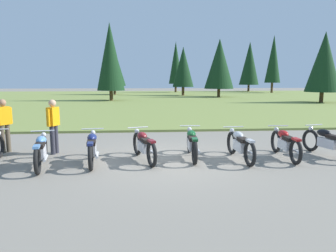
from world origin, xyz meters
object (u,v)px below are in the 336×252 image
object	(u,v)px
motorcycle_maroon	(144,145)
motorcycle_silver	(240,145)
motorcycle_sky_blue	(41,150)
rider_with_back_turned	(4,122)
motorcycle_black	(328,142)
motorcycle_british_green	(192,143)
motorcycle_navy	(92,148)
rider_checking_bike	(53,123)
motorcycle_red	(285,143)

from	to	relation	value
motorcycle_maroon	motorcycle_silver	distance (m)	2.73
motorcycle_sky_blue	rider_with_back_turned	xyz separation A→B (m)	(-1.65, 1.75, 0.51)
motorcycle_black	rider_with_back_turned	xyz separation A→B (m)	(-9.77, 1.27, 0.51)
motorcycle_maroon	motorcycle_british_green	bearing A→B (deg)	7.24
motorcycle_silver	rider_with_back_turned	world-z (taller)	rider_with_back_turned
motorcycle_navy	rider_checking_bike	world-z (taller)	rider_checking_bike
motorcycle_sky_blue	motorcycle_black	distance (m)	8.13
motorcycle_british_green	rider_checking_bike	distance (m)	4.25
motorcycle_sky_blue	motorcycle_silver	world-z (taller)	same
motorcycle_sky_blue	motorcycle_red	xyz separation A→B (m)	(6.77, 0.39, 0.00)
motorcycle_sky_blue	motorcycle_black	xyz separation A→B (m)	(8.12, 0.48, 0.00)
motorcycle_sky_blue	motorcycle_maroon	bearing A→B (deg)	8.95
motorcycle_navy	rider_with_back_turned	xyz separation A→B (m)	(-2.92, 1.51, 0.51)
motorcycle_maroon	motorcycle_black	distance (m)	5.44
rider_with_back_turned	motorcycle_british_green	bearing A→B (deg)	-11.37
rider_checking_bike	rider_with_back_turned	world-z (taller)	same
motorcycle_sky_blue	motorcycle_silver	size ratio (longest dim) A/B	0.99
motorcycle_red	rider_checking_bike	world-z (taller)	rider_checking_bike
motorcycle_navy	rider_with_back_turned	distance (m)	3.32
motorcycle_red	motorcycle_navy	bearing A→B (deg)	-178.51
motorcycle_red	motorcycle_black	distance (m)	1.35
motorcycle_silver	rider_with_back_turned	size ratio (longest dim) A/B	1.26
motorcycle_sky_blue	motorcycle_navy	xyz separation A→B (m)	(1.27, 0.24, 0.00)
motorcycle_sky_blue	motorcycle_black	world-z (taller)	same
motorcycle_british_green	rider_checking_bike	xyz separation A→B (m)	(-4.13, 0.85, 0.51)
motorcycle_maroon	motorcycle_navy	bearing A→B (deg)	-172.74
motorcycle_sky_blue	motorcycle_navy	world-z (taller)	same
rider_checking_bike	motorcycle_maroon	bearing A→B (deg)	-20.47
motorcycle_sky_blue	motorcycle_british_green	size ratio (longest dim) A/B	0.99
motorcycle_navy	motorcycle_british_green	xyz separation A→B (m)	(2.80, 0.36, 0.00)
rider_checking_bike	rider_with_back_turned	distance (m)	1.61
motorcycle_sky_blue	motorcycle_british_green	distance (m)	4.11
motorcycle_sky_blue	motorcycle_black	bearing A→B (deg)	3.40
motorcycle_silver	motorcycle_red	xyz separation A→B (m)	(1.37, 0.10, 0.00)
motorcycle_black	rider_checking_bike	size ratio (longest dim) A/B	1.24
motorcycle_british_green	rider_checking_bike	world-z (taller)	rider_checking_bike
motorcycle_navy	rider_with_back_turned	bearing A→B (deg)	152.73
motorcycle_black	rider_with_back_turned	distance (m)	9.86
motorcycle_silver	motorcycle_red	size ratio (longest dim) A/B	1.00
motorcycle_navy	motorcycle_silver	world-z (taller)	same
motorcycle_black	rider_checking_bike	world-z (taller)	rider_checking_bike
motorcycle_red	rider_checking_bike	xyz separation A→B (m)	(-6.84, 1.06, 0.51)
motorcycle_british_green	motorcycle_black	distance (m)	4.05
motorcycle_british_green	rider_with_back_turned	size ratio (longest dim) A/B	1.26
motorcycle_sky_blue	rider_checking_bike	world-z (taller)	rider_checking_bike
motorcycle_silver	motorcycle_red	bearing A→B (deg)	4.03
motorcycle_black	rider_checking_bike	xyz separation A→B (m)	(-8.18, 0.96, 0.51)
motorcycle_navy	motorcycle_red	xyz separation A→B (m)	(5.50, 0.14, 0.00)
motorcycle_sky_blue	rider_checking_bike	distance (m)	1.53
motorcycle_sky_blue	motorcycle_british_green	xyz separation A→B (m)	(4.07, 0.60, 0.00)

